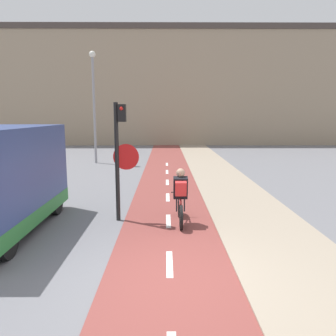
# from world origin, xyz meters

# --- Properties ---
(ground_plane) EXTENTS (120.00, 120.00, 0.00)m
(ground_plane) POSITION_xyz_m (0.00, 0.00, 0.00)
(ground_plane) COLOR slate
(bike_lane) EXTENTS (2.33, 60.00, 0.02)m
(bike_lane) POSITION_xyz_m (0.00, 0.01, 0.01)
(bike_lane) COLOR brown
(bike_lane) RESTS_ON ground_plane
(sidewalk_strip) EXTENTS (2.40, 60.00, 0.05)m
(sidewalk_strip) POSITION_xyz_m (2.36, 0.00, 0.03)
(sidewalk_strip) COLOR gray
(sidewalk_strip) RESTS_ON ground_plane
(building_row_background) EXTENTS (60.00, 5.20, 10.71)m
(building_row_background) POSITION_xyz_m (0.00, 27.31, 5.37)
(building_row_background) COLOR gray
(building_row_background) RESTS_ON ground_plane
(traffic_light_pole) EXTENTS (0.67, 0.25, 3.09)m
(traffic_light_pole) POSITION_xyz_m (-1.25, 3.15, 1.92)
(traffic_light_pole) COLOR black
(traffic_light_pole) RESTS_ON ground_plane
(street_lamp_far) EXTENTS (0.36, 0.36, 6.29)m
(street_lamp_far) POSITION_xyz_m (-4.14, 13.73, 3.88)
(street_lamp_far) COLOR gray
(street_lamp_far) RESTS_ON ground_plane
(cyclist_near) EXTENTS (0.46, 1.64, 1.44)m
(cyclist_near) POSITION_xyz_m (0.31, 2.86, 0.70)
(cyclist_near) COLOR black
(cyclist_near) RESTS_ON ground_plane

